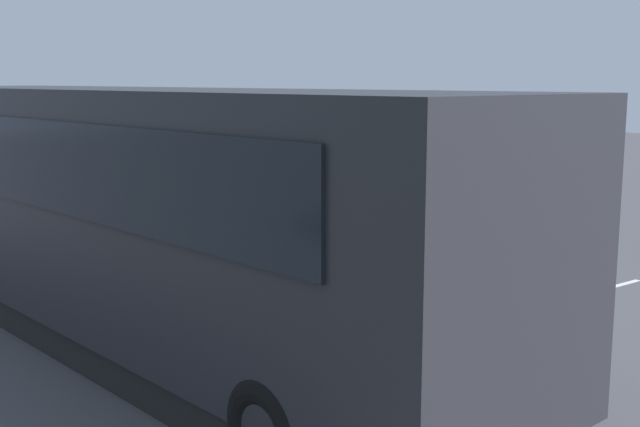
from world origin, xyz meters
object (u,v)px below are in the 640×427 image
Objects in this scene: spectator_centre at (340,241)px; spectator_far_right at (261,220)px; traffic_cone at (341,237)px; parked_motorcycle_silver at (362,299)px; spectator_left at (382,248)px; tour_bus at (140,217)px; spectator_right at (304,226)px; spectator_far_left at (415,254)px; stunt_motorcycle at (281,208)px.

spectator_far_right is at bearing 5.09° from spectator_centre.
traffic_cone is (2.77, -2.48, -0.68)m from spectator_centre.
traffic_cone is at bearing -38.46° from parked_motorcycle_silver.
tour_bus is at bearing 67.89° from spectator_left.
spectator_left is at bearing 177.57° from spectator_right.
stunt_motorcycle is (6.63, -2.86, -0.48)m from spectator_far_left.
spectator_far_left is 1.09× the size of spectator_centre.
spectator_centre is 1.81m from spectator_far_right.
spectator_right is (1.82, -0.08, 0.05)m from spectator_left.
spectator_far_left is at bearing -130.37° from parked_motorcycle_silver.
tour_bus reaches higher than stunt_motorcycle.
spectator_right is at bearing -2.43° from spectator_left.
spectator_far_left is 1.06× the size of spectator_left.
tour_bus reaches higher than traffic_cone.
spectator_far_right is (1.47, -2.94, -0.57)m from tour_bus.
tour_bus reaches higher than spectator_right.
spectator_far_right is 2.85× the size of traffic_cone.
spectator_far_right is at bearing 13.16° from spectator_right.
spectator_left is at bearing 155.32° from stunt_motorcycle.
spectator_far_left is 1.71m from spectator_centre.
spectator_far_left is 1.02× the size of spectator_right.
spectator_far_right is at bearing -10.39° from parked_motorcycle_silver.
spectator_left is 0.94m from parked_motorcycle_silver.
spectator_far_left reaches higher than traffic_cone.
tour_bus is 5.62× the size of stunt_motorcycle.
tour_bus is at bearing 56.29° from parked_motorcycle_silver.
parked_motorcycle_silver is (0.44, 0.52, -0.61)m from spectator_far_left.
spectator_far_left is at bearing 179.34° from spectator_far_right.
spectator_right is at bearing -2.97° from spectator_centre.
traffic_cone is (1.86, -2.43, -0.77)m from spectator_right.
spectator_centre is at bearing -96.15° from tour_bus.
spectator_right is at bearing -5.43° from spectator_far_left.
tour_bus is 6.69× the size of spectator_left.
stunt_motorcycle is (5.85, -2.69, -0.41)m from spectator_left.
spectator_far_right is (0.89, 0.21, 0.00)m from spectator_right.
parked_motorcycle_silver is 7.05m from stunt_motorcycle.
spectator_centre is (1.70, -0.20, -0.11)m from spectator_far_left.
tour_bus is 7.44m from stunt_motorcycle.
spectator_right is (0.58, -3.15, -0.57)m from tour_bus.
spectator_far_left is at bearing 167.72° from spectator_left.
spectator_right is at bearing -19.52° from parked_motorcycle_silver.
spectator_left is 0.96× the size of spectator_right.
spectator_right is at bearing -166.84° from spectator_far_right.
parked_motorcycle_silver is (-1.59, -2.38, -1.16)m from tour_bus.
traffic_cone is at bearing -69.73° from spectator_far_right.
spectator_far_right is (1.80, 0.16, 0.09)m from spectator_centre.
stunt_motorcycle is at bearing -28.30° from spectator_centre.
spectator_far_left reaches higher than stunt_motorcycle.
stunt_motorcycle is (3.13, -2.82, -0.46)m from spectator_far_right.
spectator_far_left is 7.23m from stunt_motorcycle.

